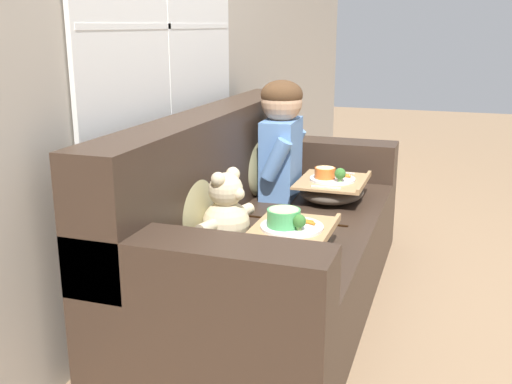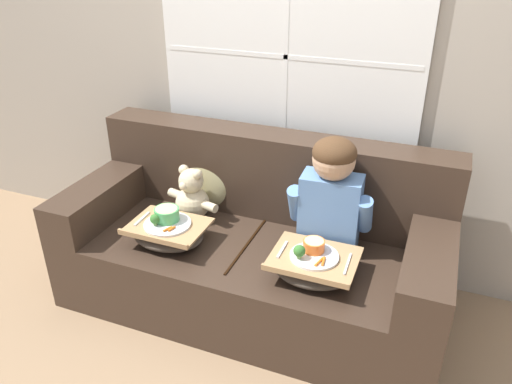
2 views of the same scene
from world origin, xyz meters
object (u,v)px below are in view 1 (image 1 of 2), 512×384
object	(u,v)px
couch	(263,235)
teddy_bear	(227,214)
lap_tray_teddy	(291,238)
lap_tray_child	(332,189)
throw_pillow_behind_teddy	(191,198)
child_figure	(282,134)
throw_pillow_behind_child	(254,159)

from	to	relation	value
couch	teddy_bear	size ratio (longest dim) A/B	5.87
teddy_bear	couch	bearing A→B (deg)	-3.60
couch	lap_tray_teddy	size ratio (longest dim) A/B	5.06
teddy_bear	lap_tray_child	xyz separation A→B (m)	(0.78, -0.27, -0.07)
teddy_bear	lap_tray_teddy	world-z (taller)	teddy_bear
teddy_bear	throw_pillow_behind_teddy	bearing A→B (deg)	89.59
child_figure	lap_tray_child	distance (m)	0.38
throw_pillow_behind_teddy	teddy_bear	world-z (taller)	throw_pillow_behind_teddy
throw_pillow_behind_teddy	couch	bearing A→B (deg)	-24.51
couch	child_figure	xyz separation A→B (m)	(0.39, 0.03, 0.41)
child_figure	throw_pillow_behind_teddy	bearing A→B (deg)	169.11
child_figure	lap_tray_teddy	distance (m)	0.87
throw_pillow_behind_child	throw_pillow_behind_teddy	distance (m)	0.78
throw_pillow_behind_teddy	lap_tray_child	world-z (taller)	throw_pillow_behind_teddy
child_figure	lap_tray_teddy	size ratio (longest dim) A/B	1.51
throw_pillow_behind_child	teddy_bear	bearing A→B (deg)	-168.90
throw_pillow_behind_child	couch	bearing A→B (deg)	-155.49
child_figure	lap_tray_teddy	xyz separation A→B (m)	(-0.78, -0.27, -0.26)
couch	lap_tray_teddy	xyz separation A→B (m)	(-0.39, -0.24, 0.15)
couch	lap_tray_child	xyz separation A→B (m)	(0.39, -0.24, 0.15)
couch	throw_pillow_behind_child	bearing A→B (deg)	24.51
throw_pillow_behind_teddy	child_figure	xyz separation A→B (m)	(0.78, -0.15, 0.14)
lap_tray_child	lap_tray_teddy	size ratio (longest dim) A/B	1.02
throw_pillow_behind_child	lap_tray_teddy	xyz separation A→B (m)	(-0.78, -0.42, -0.12)
lap_tray_teddy	throw_pillow_behind_child	bearing A→B (deg)	28.16
couch	teddy_bear	bearing A→B (deg)	176.40
throw_pillow_behind_teddy	lap_tray_teddy	xyz separation A→B (m)	(-0.00, -0.42, -0.12)
throw_pillow_behind_child	child_figure	distance (m)	0.21
couch	throw_pillow_behind_teddy	xyz separation A→B (m)	(-0.39, 0.18, 0.27)
teddy_bear	lap_tray_teddy	bearing A→B (deg)	-90.20
throw_pillow_behind_child	teddy_bear	size ratio (longest dim) A/B	1.19
lap_tray_teddy	child_figure	bearing A→B (deg)	18.95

